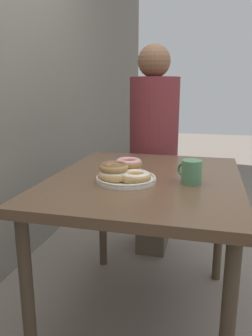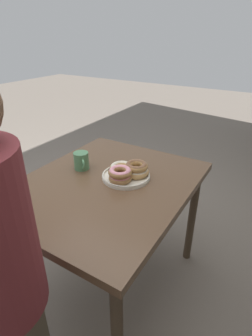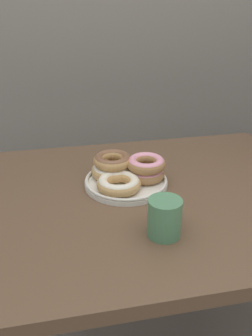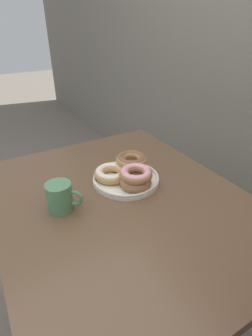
# 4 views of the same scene
# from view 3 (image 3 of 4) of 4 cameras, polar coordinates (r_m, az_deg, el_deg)

# --- Properties ---
(dining_table) EXTENTS (1.03, 0.84, 0.75)m
(dining_table) POSITION_cam_3_polar(r_m,az_deg,el_deg) (1.19, 5.07, -7.24)
(dining_table) COLOR brown
(dining_table) RESTS_ON ground_plane
(donut_plate) EXTENTS (0.27, 0.27, 0.09)m
(donut_plate) POSITION_cam_3_polar(r_m,az_deg,el_deg) (1.17, -0.02, -0.80)
(donut_plate) COLOR silver
(donut_plate) RESTS_ON dining_table
(coffee_mug) EXTENTS (0.10, 0.11, 0.10)m
(coffee_mug) POSITION_cam_3_polar(r_m,az_deg,el_deg) (0.94, 5.91, -7.36)
(coffee_mug) COLOR #4C7F56
(coffee_mug) RESTS_ON dining_table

